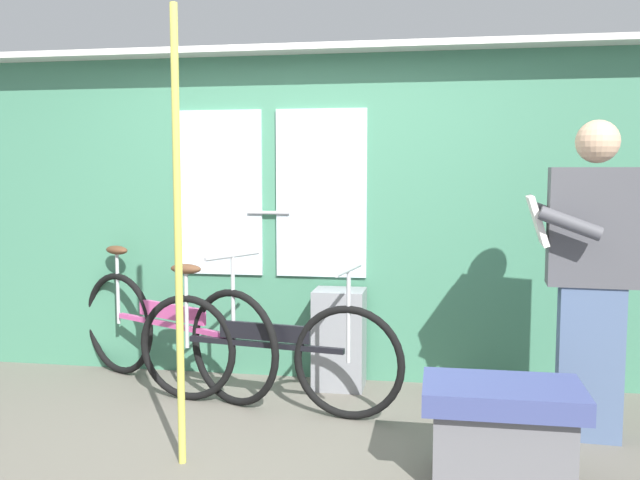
{
  "coord_description": "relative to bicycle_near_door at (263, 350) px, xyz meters",
  "views": [
    {
      "loc": [
        0.92,
        -3.25,
        1.39
      ],
      "look_at": [
        0.26,
        0.61,
        1.0
      ],
      "focal_mm": 39.4,
      "sensor_mm": 36.0,
      "label": 1
    }
  ],
  "objects": [
    {
      "name": "ground_plane",
      "position": [
        0.08,
        -0.64,
        -0.37
      ],
      "size": [
        5.62,
        4.29,
        0.04
      ],
      "primitive_type": "cube",
      "color": "#666056"
    },
    {
      "name": "train_door_wall",
      "position": [
        0.08,
        0.7,
        0.79
      ],
      "size": [
        4.62,
        0.28,
        2.18
      ],
      "color": "#427F60",
      "rests_on": "ground_plane"
    },
    {
      "name": "bicycle_near_door",
      "position": [
        0.0,
        0.0,
        0.0
      ],
      "size": [
        1.65,
        0.46,
        0.86
      ],
      "rotation": [
        0.0,
        0.0,
        -0.16
      ],
      "color": "black",
      "rests_on": "ground_plane"
    },
    {
      "name": "bicycle_leaning_behind",
      "position": [
        -0.68,
        0.3,
        0.02
      ],
      "size": [
        1.61,
        0.88,
        0.91
      ],
      "rotation": [
        0.0,
        0.0,
        -0.48
      ],
      "color": "black",
      "rests_on": "ground_plane"
    },
    {
      "name": "passenger_reading_newspaper",
      "position": [
        1.77,
        -0.15,
        0.52
      ],
      "size": [
        0.58,
        0.5,
        1.64
      ],
      "rotation": [
        0.0,
        0.0,
        3.08
      ],
      "color": "slate",
      "rests_on": "ground_plane"
    },
    {
      "name": "trash_bin_by_wall",
      "position": [
        0.38,
        0.49,
        -0.03
      ],
      "size": [
        0.32,
        0.28,
        0.64
      ],
      "primitive_type": "cube",
      "color": "gray",
      "rests_on": "ground_plane"
    },
    {
      "name": "handrail_pole",
      "position": [
        -0.19,
        -0.81,
        0.72
      ],
      "size": [
        0.04,
        0.04,
        2.14
      ],
      "primitive_type": "cylinder",
      "color": "#C6C14C",
      "rests_on": "ground_plane"
    },
    {
      "name": "bench_seat_corner",
      "position": [
        1.29,
        -0.77,
        -0.11
      ],
      "size": [
        0.7,
        0.44,
        0.45
      ],
      "color": "#3D477F",
      "rests_on": "ground_plane"
    }
  ]
}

